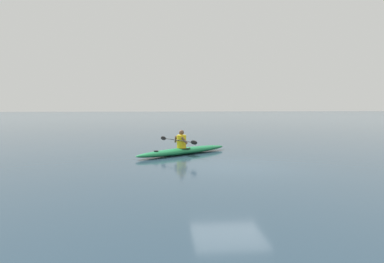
# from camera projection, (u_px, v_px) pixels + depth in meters

# --- Properties ---
(ground_plane) EXTENTS (160.00, 160.00, 0.00)m
(ground_plane) POSITION_uv_depth(u_px,v_px,m) (229.00, 166.00, 11.05)
(ground_plane) COLOR #233847
(kayak) EXTENTS (4.20, 3.20, 0.28)m
(kayak) POSITION_uv_depth(u_px,v_px,m) (184.00, 151.00, 13.66)
(kayak) COLOR #19723F
(kayak) RESTS_ON ground
(kayaker) EXTENTS (1.46, 2.06, 0.76)m
(kayaker) POSITION_uv_depth(u_px,v_px,m) (181.00, 141.00, 13.53)
(kayaker) COLOR yellow
(kayaker) RESTS_ON kayak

